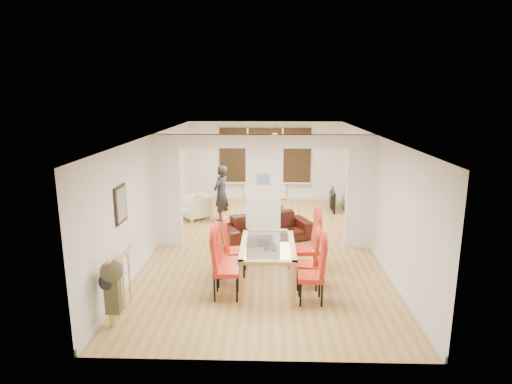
{
  "coord_description": "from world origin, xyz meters",
  "views": [
    {
      "loc": [
        0.12,
        -9.57,
        3.5
      ],
      "look_at": [
        -0.19,
        0.6,
        1.14
      ],
      "focal_mm": 30.0,
      "sensor_mm": 36.0,
      "label": 1
    }
  ],
  "objects_px": {
    "bowl": "(270,205)",
    "bottle": "(265,202)",
    "person": "(221,193)",
    "dining_table": "(268,264)",
    "sofa": "(267,228)",
    "television": "(330,200)",
    "dining_chair_la": "(226,266)",
    "dining_chair_lb": "(228,257)",
    "coffee_table": "(267,211)",
    "armchair": "(195,207)",
    "dining_chair_lc": "(235,247)",
    "dining_chair_rb": "(307,261)",
    "dining_chair_ra": "(311,272)",
    "dining_chair_rc": "(306,245)"
  },
  "relations": [
    {
      "from": "bowl",
      "to": "bottle",
      "type": "bearing_deg",
      "value": -147.72
    },
    {
      "from": "sofa",
      "to": "coffee_table",
      "type": "xyz_separation_m",
      "value": [
        -0.01,
        2.29,
        -0.2
      ]
    },
    {
      "from": "dining_chair_rc",
      "to": "bottle",
      "type": "distance_m",
      "value": 4.28
    },
    {
      "from": "dining_chair_la",
      "to": "dining_chair_rb",
      "type": "distance_m",
      "value": 1.49
    },
    {
      "from": "dining_chair_lb",
      "to": "dining_chair_rb",
      "type": "relative_size",
      "value": 1.03
    },
    {
      "from": "dining_table",
      "to": "sofa",
      "type": "distance_m",
      "value": 2.48
    },
    {
      "from": "dining_chair_la",
      "to": "armchair",
      "type": "bearing_deg",
      "value": 103.34
    },
    {
      "from": "dining_chair_la",
      "to": "dining_chair_rb",
      "type": "relative_size",
      "value": 1.13
    },
    {
      "from": "dining_chair_lb",
      "to": "dining_chair_rb",
      "type": "height_order",
      "value": "dining_chair_lb"
    },
    {
      "from": "coffee_table",
      "to": "dining_chair_ra",
      "type": "bearing_deg",
      "value": -81.89
    },
    {
      "from": "dining_chair_rb",
      "to": "dining_chair_rc",
      "type": "relative_size",
      "value": 0.89
    },
    {
      "from": "person",
      "to": "armchair",
      "type": "bearing_deg",
      "value": -80.38
    },
    {
      "from": "dining_chair_lc",
      "to": "dining_chair_rb",
      "type": "relative_size",
      "value": 1.07
    },
    {
      "from": "sofa",
      "to": "coffee_table",
      "type": "relative_size",
      "value": 2.14
    },
    {
      "from": "television",
      "to": "dining_chair_la",
      "type": "bearing_deg",
      "value": 160.44
    },
    {
      "from": "dining_table",
      "to": "dining_chair_rc",
      "type": "height_order",
      "value": "dining_chair_rc"
    },
    {
      "from": "person",
      "to": "bowl",
      "type": "xyz_separation_m",
      "value": [
        1.37,
        0.76,
        -0.53
      ]
    },
    {
      "from": "dining_chair_rb",
      "to": "coffee_table",
      "type": "height_order",
      "value": "dining_chair_rb"
    },
    {
      "from": "dining_chair_ra",
      "to": "armchair",
      "type": "xyz_separation_m",
      "value": [
        -2.81,
        4.94,
        -0.21
      ]
    },
    {
      "from": "dining_chair_rb",
      "to": "sofa",
      "type": "bearing_deg",
      "value": 114.51
    },
    {
      "from": "dining_table",
      "to": "dining_chair_lb",
      "type": "relative_size",
      "value": 1.65
    },
    {
      "from": "coffee_table",
      "to": "bowl",
      "type": "height_order",
      "value": "bowl"
    },
    {
      "from": "dining_chair_lc",
      "to": "sofa",
      "type": "xyz_separation_m",
      "value": [
        0.61,
        1.98,
        -0.24
      ]
    },
    {
      "from": "person",
      "to": "bowl",
      "type": "bearing_deg",
      "value": 143.78
    },
    {
      "from": "armchair",
      "to": "person",
      "type": "relative_size",
      "value": 0.47
    },
    {
      "from": "dining_chair_ra",
      "to": "bowl",
      "type": "height_order",
      "value": "dining_chair_ra"
    },
    {
      "from": "sofa",
      "to": "coffee_table",
      "type": "height_order",
      "value": "sofa"
    },
    {
      "from": "bowl",
      "to": "armchair",
      "type": "bearing_deg",
      "value": -165.62
    },
    {
      "from": "dining_chair_rb",
      "to": "sofa",
      "type": "height_order",
      "value": "dining_chair_rb"
    },
    {
      "from": "coffee_table",
      "to": "armchair",
      "type": "bearing_deg",
      "value": -167.71
    },
    {
      "from": "dining_chair_lb",
      "to": "armchair",
      "type": "bearing_deg",
      "value": 111.93
    },
    {
      "from": "dining_chair_rb",
      "to": "person",
      "type": "height_order",
      "value": "person"
    },
    {
      "from": "sofa",
      "to": "armchair",
      "type": "bearing_deg",
      "value": 114.7
    },
    {
      "from": "dining_table",
      "to": "dining_chair_rc",
      "type": "bearing_deg",
      "value": 37.81
    },
    {
      "from": "sofa",
      "to": "bowl",
      "type": "distance_m",
      "value": 2.39
    },
    {
      "from": "dining_table",
      "to": "dining_chair_lc",
      "type": "bearing_deg",
      "value": 141.89
    },
    {
      "from": "dining_chair_rc",
      "to": "television",
      "type": "height_order",
      "value": "dining_chair_rc"
    },
    {
      "from": "bottle",
      "to": "dining_chair_la",
      "type": "bearing_deg",
      "value": -96.85
    },
    {
      "from": "coffee_table",
      "to": "person",
      "type": "bearing_deg",
      "value": -152.69
    },
    {
      "from": "sofa",
      "to": "bowl",
      "type": "relative_size",
      "value": 10.05
    },
    {
      "from": "dining_chair_lb",
      "to": "bottle",
      "type": "distance_m",
      "value": 4.8
    },
    {
      "from": "dining_table",
      "to": "coffee_table",
      "type": "relative_size",
      "value": 1.74
    },
    {
      "from": "dining_chair_rb",
      "to": "bowl",
      "type": "distance_m",
      "value": 4.97
    },
    {
      "from": "bottle",
      "to": "bowl",
      "type": "relative_size",
      "value": 1.42
    },
    {
      "from": "dining_chair_ra",
      "to": "dining_chair_lc",
      "type": "bearing_deg",
      "value": 142.65
    },
    {
      "from": "dining_table",
      "to": "dining_chair_lc",
      "type": "xyz_separation_m",
      "value": [
        -0.64,
        0.5,
        0.14
      ]
    },
    {
      "from": "dining_chair_ra",
      "to": "coffee_table",
      "type": "distance_m",
      "value": 5.46
    },
    {
      "from": "person",
      "to": "coffee_table",
      "type": "relative_size",
      "value": 1.56
    },
    {
      "from": "dining_chair_ra",
      "to": "sofa",
      "type": "distance_m",
      "value": 3.2
    },
    {
      "from": "dining_chair_rc",
      "to": "bowl",
      "type": "distance_m",
      "value": 4.36
    }
  ]
}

